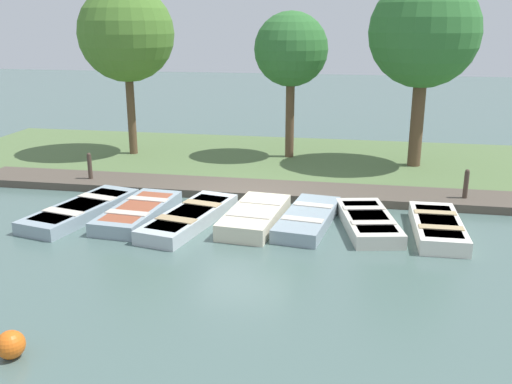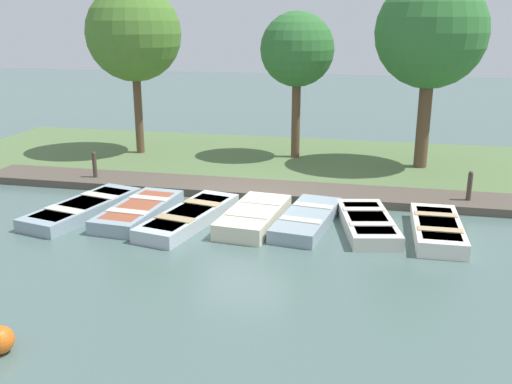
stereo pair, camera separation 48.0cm
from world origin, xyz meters
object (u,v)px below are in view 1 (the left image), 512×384
Objects in this scene: rowboat_0 at (81,210)px; rowboat_2 at (190,217)px; park_tree_far_left at (126,34)px; park_tree_left at (291,50)px; rowboat_4 at (308,218)px; buoy at (11,345)px; rowboat_1 at (138,212)px; rowboat_3 at (255,216)px; rowboat_6 at (437,227)px; mooring_post_near at (90,169)px; mooring_post_far at (466,187)px; park_tree_center at (424,33)px; rowboat_5 at (368,221)px.

rowboat_2 reaches higher than rowboat_0.
park_tree_left is at bearing 95.24° from park_tree_far_left.
park_tree_far_left reaches higher than rowboat_4.
rowboat_2 is 6.25m from buoy.
rowboat_1 is 0.60× the size of park_tree_left.
rowboat_3 is at bearing 0.15° from park_tree_left.
mooring_post_near is (-2.41, -10.00, 0.33)m from rowboat_6.
mooring_post_far reaches higher than rowboat_4.
mooring_post_far is at bearing 127.34° from rowboat_4.
rowboat_5 is at bearing -14.12° from park_tree_center.
rowboat_0 is 1.18× the size of rowboat_1.
park_tree_center is (-6.71, 5.95, 4.31)m from rowboat_2.
mooring_post_far is (0.00, 10.99, 0.00)m from mooring_post_near.
rowboat_0 is 9.28m from park_tree_left.
rowboat_4 is 3.05× the size of mooring_post_far.
rowboat_4 is at bearing 71.57° from mooring_post_near.
rowboat_0 is 8.45× the size of buoy.
rowboat_4 is 0.52× the size of park_tree_far_left.
rowboat_6 reaches higher than rowboat_2.
rowboat_5 is at bearing 54.06° from park_tree_far_left.
park_tree_center is at bearing 151.84° from buoy.
mooring_post_near is at bearing -51.30° from park_tree_left.
rowboat_0 is 11.92m from park_tree_center.
mooring_post_far reaches higher than rowboat_6.
rowboat_1 is 1.07× the size of rowboat_3.
rowboat_3 is 0.48× the size of park_tree_far_left.
mooring_post_near is (-2.71, -1.05, 0.35)m from rowboat_0.
rowboat_3 is 6.93m from buoy.
rowboat_5 is 6.95× the size of buoy.
park_tree_left is at bearing -129.60° from mooring_post_far.
park_tree_far_left is 1.18× the size of park_tree_left.
mooring_post_far is (-2.41, 0.99, 0.33)m from rowboat_6.
rowboat_5 is (-0.35, 5.80, -0.00)m from rowboat_1.
park_tree_left is (-6.89, -4.42, 3.70)m from rowboat_6.
rowboat_2 is at bearing 171.30° from buoy.
rowboat_2 is 8.35× the size of buoy.
park_tree_left reaches higher than buoy.
buoy is at bearing 3.23° from rowboat_2.
park_tree_center is (-6.57, 7.37, 4.31)m from rowboat_1.
rowboat_4 is 7.29m from mooring_post_near.
park_tree_left is at bearing 161.57° from rowboat_1.
park_tree_center is at bearing 153.97° from rowboat_5.
rowboat_2 is 8.29m from park_tree_left.
rowboat_3 is 2.83× the size of mooring_post_near.
rowboat_5 reaches higher than rowboat_0.
buoy reaches higher than rowboat_3.
rowboat_5 is 0.50× the size of park_tree_far_left.
park_tree_center is (-6.66, 8.90, 4.32)m from rowboat_0.
buoy is 0.08× the size of park_tree_left.
park_tree_center reaches higher than park_tree_far_left.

